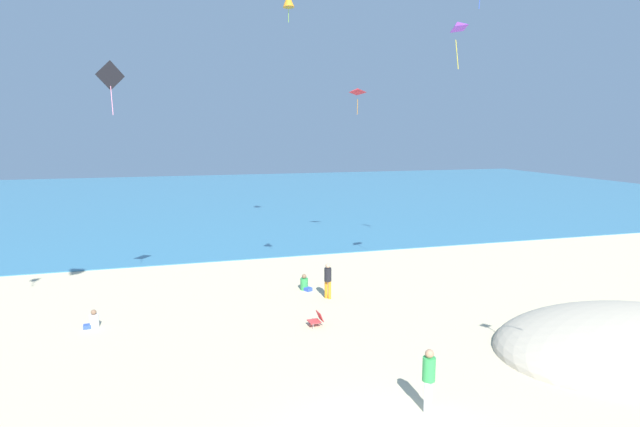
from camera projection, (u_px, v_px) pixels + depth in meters
name	position (u px, v px, depth m)	size (l,w,h in m)	color
ground_plane	(293.00, 311.00, 21.07)	(120.00, 120.00, 0.00)	beige
ocean_water	(220.00, 197.00, 58.27)	(120.00, 60.00, 0.05)	teal
dune_mound	(630.00, 347.00, 17.58)	(10.11, 7.08, 2.32)	#C5B59A
beach_chair_far_left	(317.00, 319.00, 19.47)	(0.60, 0.55, 0.56)	#D13D3D
person_0	(328.00, 278.00, 22.59)	(0.46, 0.46, 1.64)	orange
person_1	(305.00, 284.00, 23.92)	(0.58, 0.69, 0.78)	green
person_2	(93.00, 321.00, 19.29)	(0.60, 0.37, 0.72)	white
person_3	(429.00, 376.00, 13.42)	(0.49, 0.49, 1.76)	white
kite_purple	(457.00, 26.00, 20.44)	(1.05, 1.04, 1.96)	purple
kite_black	(110.00, 76.00, 19.14)	(1.02, 0.54, 2.05)	black
kite_red	(358.00, 91.00, 30.74)	(0.91, 0.77, 1.69)	red
kite_orange	(288.00, 0.00, 32.47)	(0.80, 0.86, 1.86)	orange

